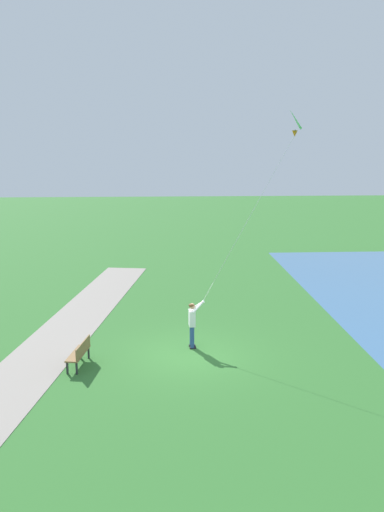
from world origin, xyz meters
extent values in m
plane|color=#33702D|center=(0.00, 0.00, 0.00)|extent=(120.00, 120.00, 0.00)
cube|color=gray|center=(5.67, 2.00, 0.01)|extent=(7.45, 31.98, 0.02)
cube|color=#232328|center=(-0.16, -0.80, 0.03)|extent=(0.25, 0.13, 0.06)
cylinder|color=#2D4C8E|center=(-0.14, -0.79, 0.45)|extent=(0.14, 0.14, 0.82)
cube|color=#232328|center=(-0.18, -0.56, 0.03)|extent=(0.25, 0.13, 0.06)
cylinder|color=#2D4C8E|center=(-0.16, -0.55, 0.45)|extent=(0.14, 0.14, 0.82)
cube|color=white|center=(-0.15, -0.67, 1.16)|extent=(0.25, 0.42, 0.60)
sphere|color=tan|center=(-0.15, -0.67, 1.62)|extent=(0.22, 0.22, 0.22)
ellipsoid|color=#4C3319|center=(-0.13, -0.67, 1.66)|extent=(0.24, 0.24, 0.13)
cylinder|color=white|center=(-0.36, -0.78, 1.61)|extent=(0.54, 0.31, 0.43)
cylinder|color=white|center=(-0.37, -0.60, 1.61)|extent=(0.52, 0.38, 0.43)
sphere|color=tan|center=(-0.53, -0.70, 1.74)|extent=(0.10, 0.10, 0.10)
pyramid|color=green|center=(-3.61, -0.99, 8.29)|extent=(0.78, 1.52, 0.70)
cone|color=orange|center=(-3.81, -0.94, 7.85)|extent=(0.24, 0.24, 0.22)
cylinder|color=black|center=(-3.81, -0.94, 7.96)|extent=(0.33, 1.35, 0.02)
cylinder|color=silver|center=(-2.17, -0.82, 4.77)|extent=(3.30, 0.26, 6.07)
cube|color=olive|center=(3.86, 0.77, 0.45)|extent=(0.67, 1.55, 0.05)
cube|color=olive|center=(3.67, 0.80, 0.68)|extent=(0.28, 1.49, 0.40)
cube|color=#2D2D33|center=(4.12, 1.41, 0.23)|extent=(0.07, 0.07, 0.45)
cube|color=#2D2D33|center=(3.80, 1.46, 0.23)|extent=(0.07, 0.07, 0.45)
cube|color=#2D2D33|center=(3.91, 0.09, 0.23)|extent=(0.07, 0.07, 0.45)
cube|color=#2D2D33|center=(3.59, 0.14, 0.23)|extent=(0.07, 0.07, 0.45)
camera|label=1|loc=(0.89, 17.78, 7.45)|focal=36.62mm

